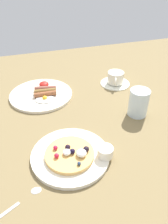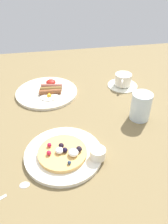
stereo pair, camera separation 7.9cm
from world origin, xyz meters
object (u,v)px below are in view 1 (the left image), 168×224
(syrup_ramekin, at_px, (105,152))
(water_glass, at_px, (139,103))
(coffee_cup, at_px, (116,77))
(teaspoon, at_px, (23,200))
(pancake_plate, at_px, (70,155))
(breakfast_plate, at_px, (41,95))
(coffee_saucer, at_px, (115,83))

(syrup_ramekin, distance_m, water_glass, 0.28)
(syrup_ramekin, bearing_deg, coffee_cup, 62.55)
(coffee_cup, relative_size, teaspoon, 0.65)
(coffee_cup, xyz_separation_m, water_glass, (-0.02, -0.25, 0.02))
(pancake_plate, bearing_deg, syrup_ramekin, -21.31)
(breakfast_plate, relative_size, water_glass, 2.57)
(coffee_saucer, bearing_deg, water_glass, -93.90)
(coffee_saucer, bearing_deg, teaspoon, -133.69)
(breakfast_plate, distance_m, teaspoon, 0.52)
(syrup_ramekin, distance_m, breakfast_plate, 0.45)
(breakfast_plate, height_order, coffee_saucer, breakfast_plate)
(water_glass, bearing_deg, syrup_ramekin, -138.89)
(coffee_saucer, xyz_separation_m, teaspoon, (-0.48, -0.51, -0.00))
(coffee_saucer, distance_m, teaspoon, 0.70)
(pancake_plate, distance_m, coffee_cup, 0.51)
(syrup_ramekin, distance_m, coffee_saucer, 0.49)
(coffee_saucer, bearing_deg, breakfast_plate, -179.32)
(coffee_saucer, distance_m, coffee_cup, 0.03)
(breakfast_plate, relative_size, coffee_saucer, 1.96)
(syrup_ramekin, xyz_separation_m, teaspoon, (-0.26, -0.07, -0.03))
(teaspoon, bearing_deg, coffee_cup, 46.26)
(pancake_plate, distance_m, coffee_saucer, 0.51)
(pancake_plate, height_order, water_glass, water_glass)
(pancake_plate, height_order, syrup_ramekin, syrup_ramekin)
(breakfast_plate, bearing_deg, pancake_plate, -84.95)
(pancake_plate, relative_size, coffee_cup, 2.43)
(breakfast_plate, distance_m, water_glass, 0.43)
(teaspoon, relative_size, water_glass, 1.44)
(syrup_ramekin, height_order, teaspoon, syrup_ramekin)
(coffee_cup, bearing_deg, coffee_saucer, 65.03)
(pancake_plate, height_order, teaspoon, pancake_plate)
(pancake_plate, distance_m, water_glass, 0.34)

